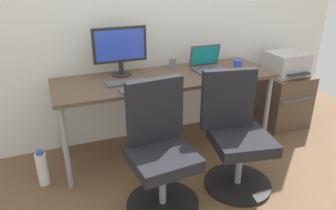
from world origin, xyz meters
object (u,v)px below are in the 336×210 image
at_px(office_chair_left, 160,153).
at_px(coffee_mug, 238,65).
at_px(office_chair_right, 236,137).
at_px(desktop_monitor, 120,48).
at_px(side_cabinet, 281,99).
at_px(printer, 286,64).
at_px(open_laptop, 208,64).
at_px(water_bottle_on_floor, 42,168).

xyz_separation_m(office_chair_left, coffee_mug, (1.04, 0.65, 0.36)).
distance_m(office_chair_right, desktop_monitor, 1.25).
height_order(side_cabinet, coffee_mug, coffee_mug).
height_order(side_cabinet, printer, printer).
bearing_deg(side_cabinet, printer, -90.00).
bearing_deg(printer, side_cabinet, 90.00).
height_order(desktop_monitor, open_laptop, desktop_monitor).
bearing_deg(coffee_mug, side_cabinet, 9.14).
relative_size(office_chair_left, open_laptop, 3.03).
relative_size(printer, open_laptop, 1.29).
distance_m(water_bottle_on_floor, coffee_mug, 1.96).
bearing_deg(printer, coffee_mug, -170.93).
bearing_deg(printer, water_bottle_on_floor, -175.21).
bearing_deg(desktop_monitor, office_chair_right, -52.81).
bearing_deg(printer, office_chair_left, -156.33).
height_order(printer, desktop_monitor, desktop_monitor).
height_order(side_cabinet, water_bottle_on_floor, side_cabinet).
distance_m(office_chair_left, printer, 1.91).
xyz_separation_m(printer, water_bottle_on_floor, (-2.55, -0.21, -0.55)).
relative_size(office_chair_right, side_cabinet, 1.64).
distance_m(office_chair_right, coffee_mug, 0.85).
distance_m(office_chair_left, office_chair_right, 0.64).
bearing_deg(office_chair_right, open_laptop, 79.64).
xyz_separation_m(printer, coffee_mug, (-0.69, -0.11, 0.09)).
relative_size(side_cabinet, water_bottle_on_floor, 1.85).
xyz_separation_m(office_chair_left, desktop_monitor, (-0.04, 0.89, 0.57)).
bearing_deg(printer, desktop_monitor, 175.83).
height_order(printer, coffee_mug, coffee_mug).
height_order(side_cabinet, open_laptop, open_laptop).
relative_size(office_chair_left, desktop_monitor, 1.96).
xyz_separation_m(office_chair_left, open_laptop, (0.77, 0.75, 0.37)).
bearing_deg(open_laptop, side_cabinet, 0.81).
distance_m(office_chair_left, coffee_mug, 1.28).
height_order(desktop_monitor, coffee_mug, desktop_monitor).
relative_size(desktop_monitor, coffee_mug, 5.22).
height_order(water_bottle_on_floor, desktop_monitor, desktop_monitor).
height_order(printer, open_laptop, open_laptop).
distance_m(office_chair_right, open_laptop, 0.85).
bearing_deg(office_chair_left, printer, 23.67).
height_order(office_chair_left, coffee_mug, office_chair_left).
bearing_deg(water_bottle_on_floor, side_cabinet, 4.81).
height_order(office_chair_left, office_chair_right, same).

